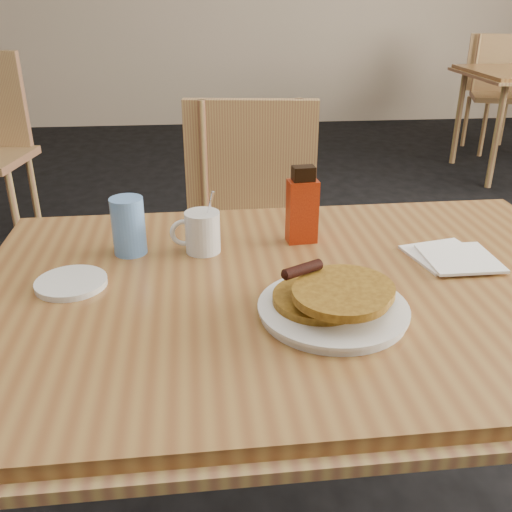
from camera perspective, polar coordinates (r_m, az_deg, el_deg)
The scene contains 9 objects.
main_table at distance 1.13m, azimuth 4.60°, elevation -4.58°, with size 1.32×0.91×0.75m.
chair_main_far at distance 1.86m, azimuth -0.23°, elevation 3.13°, with size 0.48×0.48×0.95m.
chair_neighbor_far at distance 5.40m, azimuth 22.84°, elevation 15.72°, with size 0.53×0.54×0.93m.
pancake_plate at distance 1.00m, azimuth 7.78°, elevation -4.60°, with size 0.26×0.26×0.08m.
coffee_mug at distance 1.23m, azimuth -5.48°, elevation 2.48°, with size 0.11×0.08×0.14m.
syrup_bottle at distance 1.27m, azimuth 4.65°, elevation 4.86°, with size 0.07×0.05×0.17m.
napkin_stack at distance 1.27m, azimuth 19.07°, elevation -0.10°, with size 0.18×0.19×0.01m.
blue_tumbler at distance 1.24m, azimuth -12.63°, elevation 2.94°, with size 0.07×0.07×0.12m, color #5F93DE.
side_saucer at distance 1.15m, azimuth -18.00°, elevation -2.57°, with size 0.14×0.14×0.01m, color white.
Camera 1 is at (-0.12, -0.95, 1.27)m, focal length 40.00 mm.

